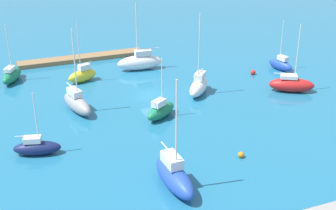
{
  "coord_description": "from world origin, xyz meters",
  "views": [
    {
      "loc": [
        20.02,
        58.44,
        26.71
      ],
      "look_at": [
        0.0,
        7.02,
        1.5
      ],
      "focal_mm": 49.94,
      "sensor_mm": 36.0,
      "label": 1
    }
  ],
  "objects_px": {
    "sailboat_green_off_beacon": "(161,110)",
    "sailboat_blue_west_end": "(174,176)",
    "mooring_buoy_orange": "(241,155)",
    "pier_dock": "(82,58)",
    "sailboat_navy_far_south": "(37,147)",
    "sailboat_green_near_pier": "(12,75)",
    "sailboat_red_lone_south": "(291,84)",
    "sailboat_yellow_along_channel": "(83,75)",
    "sailboat_white_mid_basin": "(140,62)",
    "sailboat_gray_center_basin": "(77,103)",
    "sailboat_blue_far_north": "(281,64)",
    "sailboat_white_lone_north": "(199,86)",
    "mooring_buoy_red": "(253,72)"
  },
  "relations": [
    {
      "from": "sailboat_green_off_beacon",
      "to": "sailboat_blue_west_end",
      "type": "bearing_deg",
      "value": -139.14
    },
    {
      "from": "pier_dock",
      "to": "sailboat_red_lone_south",
      "type": "xyz_separation_m",
      "value": [
        -25.77,
        25.09,
        0.77
      ]
    },
    {
      "from": "mooring_buoy_red",
      "to": "sailboat_blue_west_end",
      "type": "bearing_deg",
      "value": 46.24
    },
    {
      "from": "sailboat_green_near_pier",
      "to": "sailboat_navy_far_south",
      "type": "xyz_separation_m",
      "value": [
        -0.85,
        23.96,
        -0.17
      ]
    },
    {
      "from": "sailboat_navy_far_south",
      "to": "sailboat_white_lone_north",
      "type": "bearing_deg",
      "value": 36.24
    },
    {
      "from": "sailboat_red_lone_south",
      "to": "sailboat_white_mid_basin",
      "type": "height_order",
      "value": "sailboat_white_mid_basin"
    },
    {
      "from": "sailboat_gray_center_basin",
      "to": "sailboat_yellow_along_channel",
      "type": "distance_m",
      "value": 10.82
    },
    {
      "from": "sailboat_blue_west_end",
      "to": "sailboat_green_near_pier",
      "type": "relative_size",
      "value": 1.3
    },
    {
      "from": "sailboat_red_lone_south",
      "to": "sailboat_green_off_beacon",
      "type": "distance_m",
      "value": 20.93
    },
    {
      "from": "pier_dock",
      "to": "sailboat_navy_far_south",
      "type": "bearing_deg",
      "value": 69.56
    },
    {
      "from": "sailboat_green_near_pier",
      "to": "sailboat_gray_center_basin",
      "type": "relative_size",
      "value": 0.78
    },
    {
      "from": "sailboat_green_off_beacon",
      "to": "mooring_buoy_orange",
      "type": "xyz_separation_m",
      "value": [
        -4.76,
        12.59,
        -0.71
      ]
    },
    {
      "from": "sailboat_navy_far_south",
      "to": "sailboat_blue_far_north",
      "type": "height_order",
      "value": "sailboat_blue_far_north"
    },
    {
      "from": "mooring_buoy_orange",
      "to": "mooring_buoy_red",
      "type": "relative_size",
      "value": 0.85
    },
    {
      "from": "sailboat_red_lone_south",
      "to": "sailboat_green_off_beacon",
      "type": "relative_size",
      "value": 1.26
    },
    {
      "from": "sailboat_yellow_along_channel",
      "to": "pier_dock",
      "type": "bearing_deg",
      "value": -120.69
    },
    {
      "from": "sailboat_blue_far_north",
      "to": "sailboat_green_off_beacon",
      "type": "relative_size",
      "value": 1.02
    },
    {
      "from": "sailboat_red_lone_south",
      "to": "sailboat_blue_far_north",
      "type": "relative_size",
      "value": 1.23
    },
    {
      "from": "sailboat_blue_west_end",
      "to": "sailboat_navy_far_south",
      "type": "bearing_deg",
      "value": -137.06
    },
    {
      "from": "pier_dock",
      "to": "sailboat_yellow_along_channel",
      "type": "bearing_deg",
      "value": 79.35
    },
    {
      "from": "sailboat_green_near_pier",
      "to": "mooring_buoy_red",
      "type": "distance_m",
      "value": 37.86
    },
    {
      "from": "mooring_buoy_orange",
      "to": "pier_dock",
      "type": "bearing_deg",
      "value": -76.12
    },
    {
      "from": "pier_dock",
      "to": "sailboat_blue_west_end",
      "type": "height_order",
      "value": "sailboat_blue_west_end"
    },
    {
      "from": "sailboat_blue_far_north",
      "to": "sailboat_green_off_beacon",
      "type": "height_order",
      "value": "sailboat_blue_far_north"
    },
    {
      "from": "sailboat_white_mid_basin",
      "to": "pier_dock",
      "type": "bearing_deg",
      "value": -40.67
    },
    {
      "from": "sailboat_red_lone_south",
      "to": "sailboat_white_mid_basin",
      "type": "relative_size",
      "value": 0.91
    },
    {
      "from": "sailboat_blue_west_end",
      "to": "sailboat_white_mid_basin",
      "type": "bearing_deg",
      "value": 164.71
    },
    {
      "from": "sailboat_blue_west_end",
      "to": "sailboat_green_near_pier",
      "type": "xyz_separation_m",
      "value": [
        12.67,
        -35.5,
        -0.3
      ]
    },
    {
      "from": "sailboat_blue_far_north",
      "to": "sailboat_blue_west_end",
      "type": "bearing_deg",
      "value": 117.72
    },
    {
      "from": "sailboat_white_lone_north",
      "to": "sailboat_blue_far_north",
      "type": "height_order",
      "value": "sailboat_white_lone_north"
    },
    {
      "from": "sailboat_navy_far_south",
      "to": "mooring_buoy_orange",
      "type": "bearing_deg",
      "value": -7.64
    },
    {
      "from": "sailboat_white_mid_basin",
      "to": "mooring_buoy_orange",
      "type": "relative_size",
      "value": 16.26
    },
    {
      "from": "sailboat_white_lone_north",
      "to": "sailboat_gray_center_basin",
      "type": "height_order",
      "value": "sailboat_white_lone_north"
    },
    {
      "from": "sailboat_navy_far_south",
      "to": "sailboat_red_lone_south",
      "type": "xyz_separation_m",
      "value": [
        -36.99,
        -5.02,
        0.24
      ]
    },
    {
      "from": "sailboat_blue_far_north",
      "to": "sailboat_navy_far_south",
      "type": "bearing_deg",
      "value": 95.15
    },
    {
      "from": "sailboat_navy_far_south",
      "to": "mooring_buoy_red",
      "type": "bearing_deg",
      "value": 35.71
    },
    {
      "from": "sailboat_white_lone_north",
      "to": "mooring_buoy_orange",
      "type": "bearing_deg",
      "value": 30.96
    },
    {
      "from": "sailboat_white_lone_north",
      "to": "sailboat_yellow_along_channel",
      "type": "distance_m",
      "value": 18.25
    },
    {
      "from": "sailboat_red_lone_south",
      "to": "sailboat_navy_far_south",
      "type": "bearing_deg",
      "value": -143.64
    },
    {
      "from": "sailboat_navy_far_south",
      "to": "sailboat_blue_far_north",
      "type": "bearing_deg",
      "value": 33.63
    },
    {
      "from": "sailboat_navy_far_south",
      "to": "sailboat_yellow_along_channel",
      "type": "bearing_deg",
      "value": 80.42
    },
    {
      "from": "pier_dock",
      "to": "sailboat_green_near_pier",
      "type": "xyz_separation_m",
      "value": [
        12.07,
        6.15,
        0.7
      ]
    },
    {
      "from": "sailboat_navy_far_south",
      "to": "sailboat_blue_far_north",
      "type": "relative_size",
      "value": 0.91
    },
    {
      "from": "sailboat_navy_far_south",
      "to": "mooring_buoy_red",
      "type": "height_order",
      "value": "sailboat_navy_far_south"
    },
    {
      "from": "sailboat_green_off_beacon",
      "to": "sailboat_blue_far_north",
      "type": "bearing_deg",
      "value": -12.0
    },
    {
      "from": "sailboat_red_lone_south",
      "to": "sailboat_blue_far_north",
      "type": "distance_m",
      "value": 9.19
    },
    {
      "from": "sailboat_white_mid_basin",
      "to": "mooring_buoy_orange",
      "type": "bearing_deg",
      "value": 97.91
    },
    {
      "from": "sailboat_yellow_along_channel",
      "to": "sailboat_navy_far_south",
      "type": "bearing_deg",
      "value": 44.97
    },
    {
      "from": "pier_dock",
      "to": "sailboat_white_lone_north",
      "type": "bearing_deg",
      "value": 121.28
    },
    {
      "from": "sailboat_gray_center_basin",
      "to": "sailboat_yellow_along_channel",
      "type": "relative_size",
      "value": 1.2
    }
  ]
}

